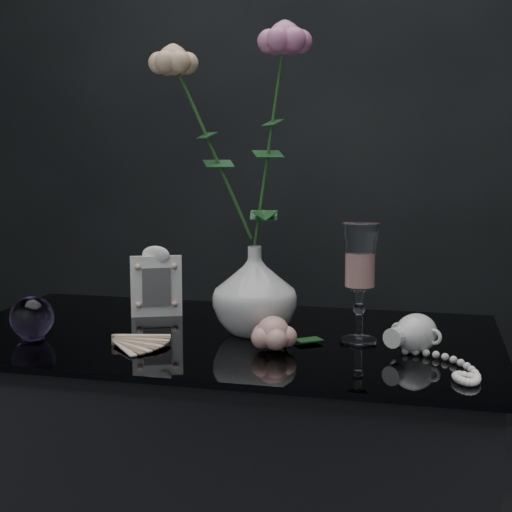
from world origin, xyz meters
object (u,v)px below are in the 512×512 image
(picture_frame, at_px, (156,281))
(vase, at_px, (255,290))
(loose_rose, at_px, (273,333))
(wine_glass, at_px, (360,283))
(pearl_jar, at_px, (416,332))
(paperweight, at_px, (32,317))

(picture_frame, bearing_deg, vase, -44.73)
(loose_rose, bearing_deg, picture_frame, 137.19)
(wine_glass, height_order, loose_rose, wine_glass)
(wine_glass, distance_m, pearl_jar, 0.13)
(vase, bearing_deg, loose_rose, -61.16)
(vase, height_order, loose_rose, vase)
(vase, xyz_separation_m, paperweight, (-0.39, -0.14, -0.04))
(vase, xyz_separation_m, wine_glass, (0.20, -0.02, 0.02))
(wine_glass, xyz_separation_m, picture_frame, (-0.44, 0.12, -0.03))
(picture_frame, bearing_deg, pearl_jar, -38.73)
(wine_glass, distance_m, picture_frame, 0.46)
(vase, xyz_separation_m, pearl_jar, (0.30, -0.06, -0.05))
(vase, bearing_deg, paperweight, -160.54)
(wine_glass, relative_size, pearl_jar, 0.87)
(wine_glass, height_order, pearl_jar, wine_glass)
(vase, distance_m, wine_glass, 0.20)
(picture_frame, xyz_separation_m, paperweight, (-0.15, -0.24, -0.04))
(wine_glass, height_order, paperweight, wine_glass)
(picture_frame, bearing_deg, wine_glass, -37.13)
(wine_glass, bearing_deg, vase, 175.14)
(paperweight, bearing_deg, pearl_jar, 6.42)
(picture_frame, bearing_deg, loose_rose, -57.22)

